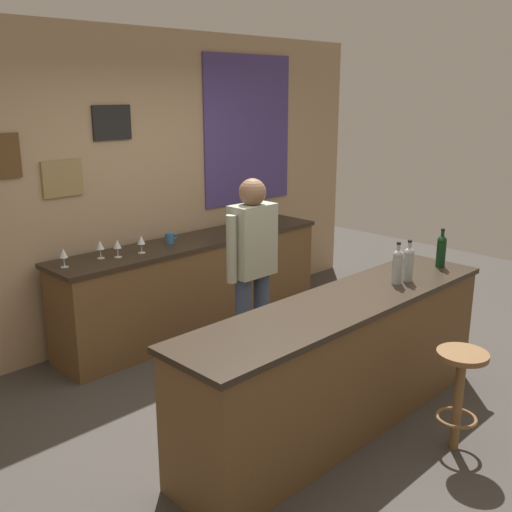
{
  "coord_description": "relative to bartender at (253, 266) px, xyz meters",
  "views": [
    {
      "loc": [
        -3.01,
        -2.61,
        2.26
      ],
      "look_at": [
        0.03,
        0.45,
        1.05
      ],
      "focal_mm": 41.67,
      "sensor_mm": 36.0,
      "label": 1
    }
  ],
  "objects": [
    {
      "name": "bar_stool",
      "position": [
        0.2,
        -1.67,
        -0.48
      ],
      "size": [
        0.32,
        0.32,
        0.68
      ],
      "color": "brown",
      "rests_on": "ground_plane"
    },
    {
      "name": "ground_plane",
      "position": [
        -0.1,
        -0.56,
        -0.94
      ],
      "size": [
        10.0,
        10.0,
        0.0
      ],
      "primitive_type": "plane",
      "color": "#423D38"
    },
    {
      "name": "wine_glass_e",
      "position": [
        1.39,
        1.15,
        0.07
      ],
      "size": [
        0.07,
        0.07,
        0.16
      ],
      "color": "silver",
      "rests_on": "side_counter"
    },
    {
      "name": "wine_glass_a",
      "position": [
        -1.01,
        1.11,
        0.07
      ],
      "size": [
        0.07,
        0.07,
        0.16
      ],
      "color": "silver",
      "rests_on": "side_counter"
    },
    {
      "name": "wine_bottle_c",
      "position": [
        1.06,
        -1.02,
        0.12
      ],
      "size": [
        0.07,
        0.07,
        0.31
      ],
      "color": "black",
      "rests_on": "bar_counter"
    },
    {
      "name": "coffee_mug",
      "position": [
        0.05,
        1.14,
        0.01
      ],
      "size": [
        0.12,
        0.08,
        0.09
      ],
      "color": "#336699",
      "rests_on": "side_counter"
    },
    {
      "name": "back_wall",
      "position": [
        -0.07,
        1.47,
        0.48
      ],
      "size": [
        6.0,
        0.09,
        2.8
      ],
      "color": "tan",
      "rests_on": "ground_plane"
    },
    {
      "name": "wine_glass_d",
      "position": [
        -0.33,
        1.04,
        0.07
      ],
      "size": [
        0.07,
        0.07,
        0.16
      ],
      "color": "silver",
      "rests_on": "side_counter"
    },
    {
      "name": "wine_glass_b",
      "position": [
        -0.67,
        1.13,
        0.07
      ],
      "size": [
        0.07,
        0.07,
        0.16
      ],
      "color": "silver",
      "rests_on": "side_counter"
    },
    {
      "name": "wine_glass_c",
      "position": [
        -0.55,
        1.06,
        0.07
      ],
      "size": [
        0.07,
        0.07,
        0.16
      ],
      "color": "silver",
      "rests_on": "side_counter"
    },
    {
      "name": "wine_bottle_b",
      "position": [
        0.56,
        -1.03,
        0.12
      ],
      "size": [
        0.07,
        0.07,
        0.31
      ],
      "color": "#999E99",
      "rests_on": "bar_counter"
    },
    {
      "name": "wine_bottle_a",
      "position": [
        0.45,
        -1.01,
        0.12
      ],
      "size": [
        0.07,
        0.07,
        0.31
      ],
      "color": "#999E99",
      "rests_on": "bar_counter"
    },
    {
      "name": "bartender",
      "position": [
        0.0,
        0.0,
        0.0
      ],
      "size": [
        0.52,
        0.21,
        1.62
      ],
      "color": "#384766",
      "rests_on": "ground_plane"
    },
    {
      "name": "side_counter",
      "position": [
        0.3,
        1.09,
        -0.48
      ],
      "size": [
        2.86,
        0.56,
        0.9
      ],
      "color": "brown",
      "rests_on": "ground_plane"
    },
    {
      "name": "bar_counter",
      "position": [
        -0.1,
        -0.96,
        -0.47
      ],
      "size": [
        2.69,
        0.6,
        0.92
      ],
      "color": "brown",
      "rests_on": "ground_plane"
    }
  ]
}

